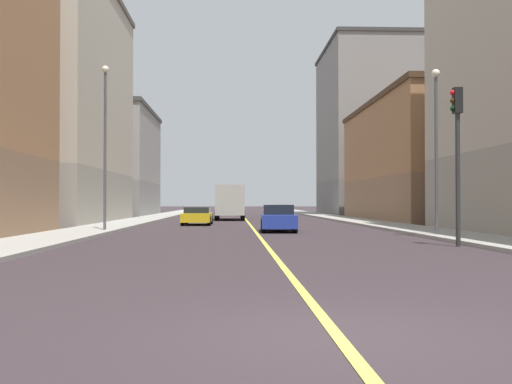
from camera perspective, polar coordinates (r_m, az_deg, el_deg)
The scene contains 15 objects.
ground_plane at distance 7.18m, azimuth 7.69°, elevation -13.43°, with size 400.00×400.00×0.00m, color #32292D.
sidewalk_left at distance 56.78m, azimuth 7.64°, elevation -2.44°, with size 3.08×168.00×0.15m, color #9E9B93.
sidewalk_right at distance 56.41m, azimuth -9.83°, elevation -2.44°, with size 3.08×168.00×0.15m, color #9E9B93.
lane_center_stripe at distance 55.94m, azimuth -1.07°, elevation -2.54°, with size 0.16×154.00×0.01m, color #E5D14C.
building_left_mid at distance 51.43m, azimuth 17.24°, elevation 2.87°, with size 11.99×22.58×9.88m.
building_left_far at distance 73.65m, azimuth 11.26°, elevation 5.77°, with size 11.99×17.02×20.29m.
building_right_midblock at distance 47.00m, azimuth -20.79°, elevation 7.98°, with size 11.99×19.40×17.59m.
building_right_distant at distance 67.62m, azimuth -14.93°, elevation 2.75°, with size 11.99×17.05×11.74m.
traffic_light_left_near at distance 21.91m, azimuth 18.75°, elevation 4.51°, with size 0.40×0.32×5.54m.
street_lamp_left_near at distance 27.06m, azimuth 16.90°, elevation 5.34°, with size 0.36×0.36×7.18m.
street_lamp_right_near at distance 31.17m, azimuth -14.28°, elevation 5.61°, with size 0.36×0.36×8.32m.
car_yellow at distance 40.24m, azimuth -5.64°, elevation -2.30°, with size 1.99×4.51×1.20m.
car_maroon at distance 68.55m, azimuth 2.28°, elevation -1.73°, with size 1.90×4.03×1.24m.
car_blue at distance 31.19m, azimuth 2.15°, elevation -2.58°, with size 1.96×4.59×1.40m.
box_truck at distance 51.17m, azimuth -2.52°, elevation -0.92°, with size 2.50×7.58×2.94m.
Camera 1 is at (-1.21, -6.90, 1.55)m, focal length 41.68 mm.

